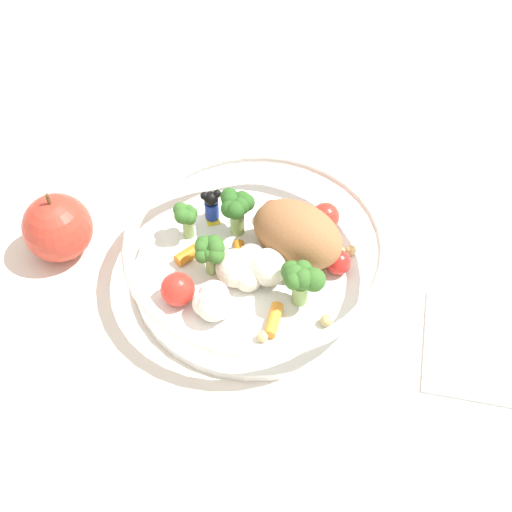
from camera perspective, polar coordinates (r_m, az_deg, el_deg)
ground_plane at (r=0.68m, az=0.97°, el=-2.48°), size 2.40×2.40×0.00m
food_container at (r=0.67m, az=0.37°, el=0.25°), size 0.26×0.26×0.07m
loose_apple at (r=0.71m, az=-16.18°, el=2.27°), size 0.07×0.07×0.08m
folded_napkin at (r=0.68m, az=19.71°, el=-7.46°), size 0.13×0.15×0.01m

